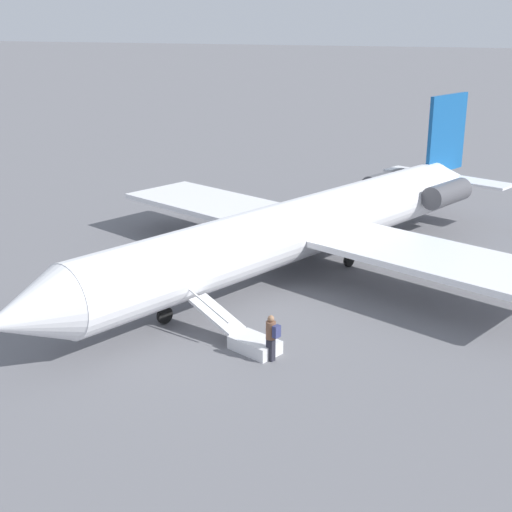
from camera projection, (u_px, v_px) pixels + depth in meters
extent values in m
plane|color=slate|center=(296.00, 273.00, 34.29)|extent=(600.00, 600.00, 0.00)
cylinder|color=white|center=(297.00, 229.00, 33.59)|extent=(24.50, 11.72, 2.85)
cone|color=white|center=(25.00, 315.00, 23.80)|extent=(3.92, 3.73, 2.79)
cone|color=white|center=(449.00, 181.00, 43.57)|extent=(4.45, 3.93, 2.79)
cube|color=#145193|center=(447.00, 133.00, 42.12)|extent=(3.80, 1.65, 4.55)
cube|color=white|center=(446.00, 177.00, 43.25)|extent=(4.46, 8.05, 0.14)
cube|color=white|center=(437.00, 258.00, 30.17)|extent=(8.05, 11.50, 0.28)
cube|color=white|center=(218.00, 205.00, 38.88)|extent=(8.05, 11.50, 0.28)
cylinder|color=#4C4C51|center=(447.00, 194.00, 39.51)|extent=(3.65, 2.42, 1.28)
cylinder|color=#4C4C51|center=(386.00, 183.00, 42.11)|extent=(3.65, 2.42, 1.28)
cylinder|color=black|center=(165.00, 315.00, 28.52)|extent=(0.72, 0.42, 0.70)
cylinder|color=#4C4C51|center=(164.00, 304.00, 28.37)|extent=(0.13, 0.13, 0.22)
cylinder|color=black|center=(349.00, 260.00, 35.09)|extent=(0.72, 0.42, 0.70)
cylinder|color=#4C4C51|center=(349.00, 251.00, 34.94)|extent=(0.13, 0.13, 0.22)
cylinder|color=black|center=(309.00, 249.00, 36.75)|extent=(0.72, 0.42, 0.70)
cylinder|color=#4C4C51|center=(309.00, 240.00, 36.60)|extent=(0.13, 0.13, 0.22)
cube|color=silver|center=(255.00, 345.00, 26.15)|extent=(1.67, 2.08, 0.50)
cube|color=silver|center=(217.00, 314.00, 27.24)|extent=(1.65, 2.41, 0.89)
cube|color=silver|center=(208.00, 305.00, 26.77)|extent=(0.86, 2.09, 0.84)
cube|color=#23232D|center=(271.00, 349.00, 25.40)|extent=(0.29, 0.33, 0.85)
cylinder|color=brown|center=(271.00, 330.00, 25.16)|extent=(0.36, 0.36, 0.65)
sphere|color=#936B4C|center=(271.00, 319.00, 25.02)|extent=(0.24, 0.24, 0.24)
cube|color=navy|center=(277.00, 331.00, 24.97)|extent=(0.33, 0.27, 0.44)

